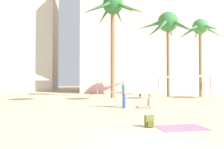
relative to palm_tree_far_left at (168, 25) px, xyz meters
The scene contains 14 objects.
ground 18.99m from the palm_tree_far_left, 113.73° to the right, with size 120.00×120.00×0.00m, color #C6B28C.
hotel_pink 12.68m from the palm_tree_far_left, 76.78° to the left, with size 23.56×10.93×19.14m, color beige.
hotel_tower_gray 26.96m from the palm_tree_far_left, 140.56° to the left, with size 14.93×8.36×23.90m, color beige.
palm_tree_far_left is the anchor object (origin of this frame).
palm_tree_left 5.84m from the palm_tree_far_left, behind, with size 6.32×5.52×9.94m.
palm_tree_center 3.33m from the palm_tree_far_left, ahead, with size 4.66×4.94×7.92m.
cafe_umbrella_1 9.43m from the palm_tree_far_left, 160.68° to the right, with size 2.30×2.30×2.12m.
cafe_umbrella_2 6.00m from the palm_tree_far_left, 126.82° to the right, with size 2.04×2.04×2.46m.
cafe_umbrella_3 6.42m from the palm_tree_far_left, 37.45° to the right, with size 2.73×2.73×2.46m.
cafe_umbrella_4 13.77m from the palm_tree_far_left, 169.03° to the right, with size 2.29×2.29×2.18m.
beach_towel 16.99m from the palm_tree_far_left, 109.73° to the right, with size 1.67×1.09×0.01m, color #EF6684.
backpack 17.05m from the palm_tree_far_left, 113.83° to the right, with size 0.32×0.27×0.42m.
person_far_right 12.16m from the palm_tree_far_left, 126.05° to the right, with size 2.71×0.78×1.71m.
person_near_right 12.08m from the palm_tree_far_left, 118.45° to the right, with size 0.94×0.44×0.88m.
Camera 1 is at (-1.56, -5.94, 1.66)m, focal length 36.36 mm.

